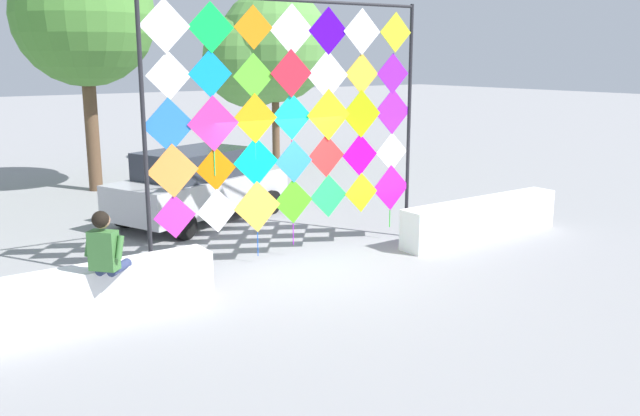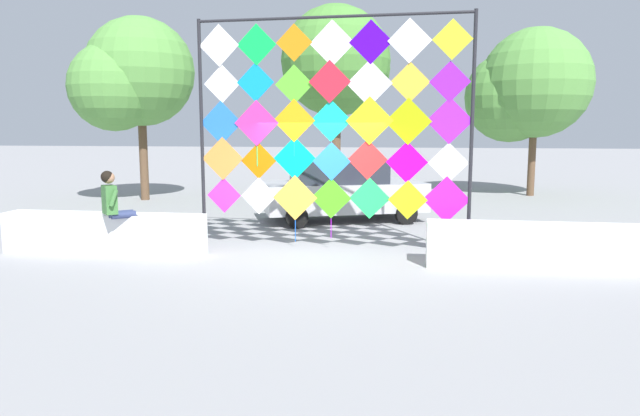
{
  "view_description": "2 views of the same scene",
  "coord_description": "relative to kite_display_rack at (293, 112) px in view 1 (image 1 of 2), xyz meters",
  "views": [
    {
      "loc": [
        -6.25,
        -9.18,
        3.53
      ],
      "look_at": [
        0.64,
        0.5,
        0.89
      ],
      "focal_mm": 38.0,
      "sensor_mm": 36.0,
      "label": 1
    },
    {
      "loc": [
        1.64,
        -10.41,
        2.4
      ],
      "look_at": [
        0.1,
        0.04,
        0.92
      ],
      "focal_mm": 32.28,
      "sensor_mm": 36.0,
      "label": 2
    }
  ],
  "objects": [
    {
      "name": "plaza_ledge_right",
      "position": [
        3.79,
        -1.07,
        -2.22
      ],
      "size": [
        3.92,
        0.54,
        0.79
      ],
      "primitive_type": "cube",
      "color": "white",
      "rests_on": "ground"
    },
    {
      "name": "plaza_ledge_left",
      "position": [
        -4.24,
        -1.07,
        -2.22
      ],
      "size": [
        3.92,
        0.54,
        0.79
      ],
      "primitive_type": "cube",
      "color": "white",
      "rests_on": "ground"
    },
    {
      "name": "parked_car",
      "position": [
        -0.17,
        3.56,
        -1.8
      ],
      "size": [
        4.45,
        3.07,
        1.59
      ],
      "color": "#B7B7BC",
      "rests_on": "ground"
    },
    {
      "name": "tree_far_right",
      "position": [
        5.57,
        10.2,
        1.15
      ],
      "size": [
        4.27,
        3.83,
        5.83
      ],
      "color": "brown",
      "rests_on": "ground"
    },
    {
      "name": "seated_vendor",
      "position": [
        -3.79,
        -1.37,
        -1.64
      ],
      "size": [
        0.77,
        0.75,
        1.63
      ],
      "color": "navy",
      "rests_on": "ground"
    },
    {
      "name": "kite_display_rack",
      "position": [
        0.0,
        0.0,
        0.0
      ],
      "size": [
        5.37,
        0.28,
        4.53
      ],
      "color": "#232328",
      "rests_on": "ground"
    },
    {
      "name": "tree_palm_like",
      "position": [
        -0.8,
        8.62,
        1.86
      ],
      "size": [
        3.66,
        3.91,
        6.45
      ],
      "color": "brown",
      "rests_on": "ground"
    },
    {
      "name": "ground",
      "position": [
        -0.22,
        -0.73,
        -2.61
      ],
      "size": [
        120.0,
        120.0,
        0.0
      ],
      "primitive_type": "plane",
      "color": "gray"
    }
  ]
}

